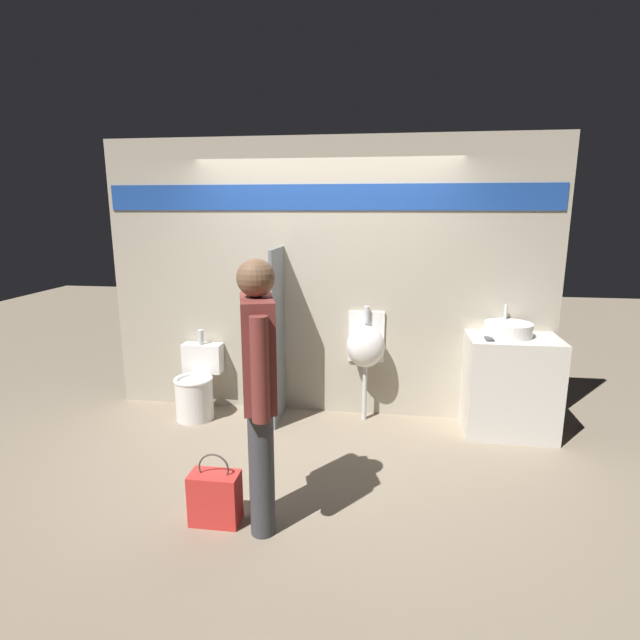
# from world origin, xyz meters

# --- Properties ---
(ground_plane) EXTENTS (16.00, 16.00, 0.00)m
(ground_plane) POSITION_xyz_m (0.00, 0.00, 0.00)
(ground_plane) COLOR gray
(display_wall) EXTENTS (4.38, 0.07, 2.70)m
(display_wall) POSITION_xyz_m (0.00, 0.60, 1.36)
(display_wall) COLOR #B2A893
(display_wall) RESTS_ON ground_plane
(sink_counter) EXTENTS (0.80, 0.53, 0.91)m
(sink_counter) POSITION_xyz_m (1.74, 0.31, 0.46)
(sink_counter) COLOR silver
(sink_counter) RESTS_ON ground_plane
(sink_basin) EXTENTS (0.42, 0.42, 0.26)m
(sink_basin) POSITION_xyz_m (1.69, 0.36, 0.98)
(sink_basin) COLOR white
(sink_basin) RESTS_ON sink_counter
(cell_phone) EXTENTS (0.07, 0.14, 0.01)m
(cell_phone) POSITION_xyz_m (1.50, 0.20, 0.92)
(cell_phone) COLOR #232328
(cell_phone) RESTS_ON sink_counter
(divider_near_counter) EXTENTS (0.03, 0.52, 1.69)m
(divider_near_counter) POSITION_xyz_m (-0.43, 0.31, 0.84)
(divider_near_counter) COLOR slate
(divider_near_counter) RESTS_ON ground_plane
(urinal_near_counter) EXTENTS (0.37, 0.30, 1.12)m
(urinal_near_counter) POSITION_xyz_m (0.41, 0.43, 0.74)
(urinal_near_counter) COLOR silver
(urinal_near_counter) RESTS_ON ground_plane
(toilet) EXTENTS (0.40, 0.54, 0.84)m
(toilet) POSITION_xyz_m (-1.26, 0.27, 0.30)
(toilet) COLOR white
(toilet) RESTS_ON ground_plane
(person_in_vest) EXTENTS (0.32, 0.59, 1.76)m
(person_in_vest) POSITION_xyz_m (-0.17, -1.36, 0.97)
(person_in_vest) COLOR #3D3D42
(person_in_vest) RESTS_ON ground_plane
(shopping_bag) EXTENTS (0.33, 0.18, 0.50)m
(shopping_bag) POSITION_xyz_m (-0.48, -1.38, 0.18)
(shopping_bag) COLOR red
(shopping_bag) RESTS_ON ground_plane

